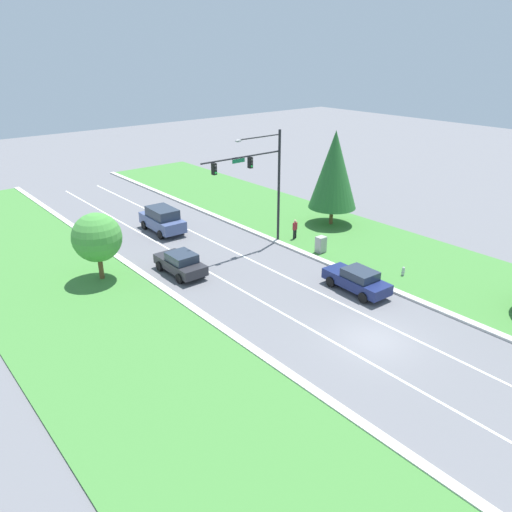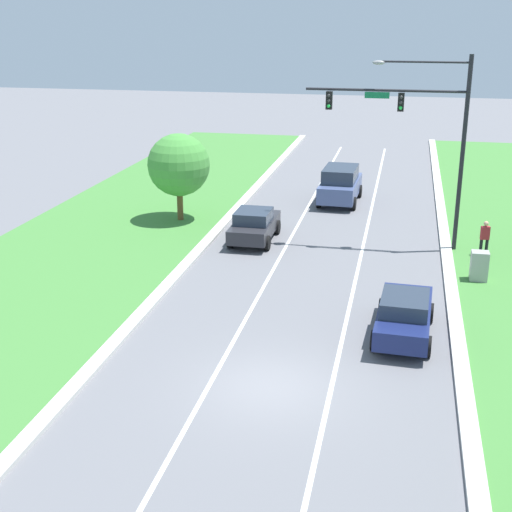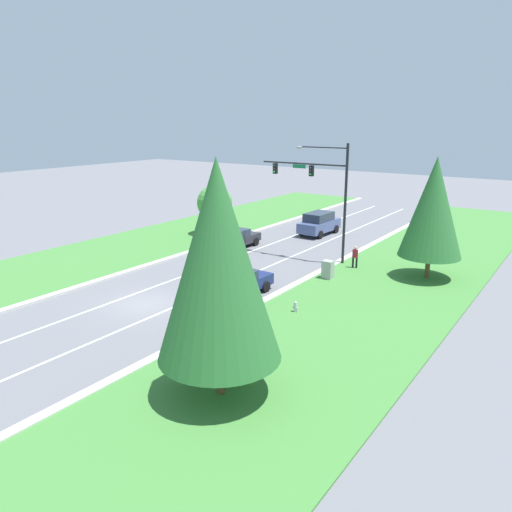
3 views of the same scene
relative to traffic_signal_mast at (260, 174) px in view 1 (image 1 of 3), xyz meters
The scene contains 16 objects.
ground_plane 16.08m from the traffic_signal_mast, 105.76° to the right, with size 160.00×160.00×0.00m, color slate.
curb_strip_right 15.60m from the traffic_signal_mast, 83.74° to the right, with size 0.50×90.00×0.15m.
curb_strip_left 18.32m from the traffic_signal_mast, 123.98° to the right, with size 0.50×90.00×0.15m.
grass_verge_right 16.97m from the traffic_signal_mast, 64.65° to the right, with size 10.00×90.00×0.08m.
grass_verge_left 21.57m from the traffic_signal_mast, 136.08° to the right, with size 10.00×90.00×0.08m.
lane_stripe_inner_left 16.62m from the traffic_signal_mast, 112.15° to the right, with size 0.14×81.00×0.01m.
lane_stripe_inner_right 15.72m from the traffic_signal_mast, 98.94° to the right, with size 0.14×81.00×0.01m.
traffic_signal_mast is the anchor object (origin of this frame).
slate_blue_suv 10.08m from the traffic_signal_mast, 118.12° to the left, with size 2.36×4.93×2.11m.
charcoal_sedan 9.07m from the traffic_signal_mast, behind, with size 2.02×4.30×1.59m.
navy_sedan 11.19m from the traffic_signal_mast, 91.43° to the right, with size 2.11×4.63×1.56m.
utility_cabinet 7.09m from the traffic_signal_mast, 56.05° to the right, with size 0.70×0.60×1.31m.
pedestrian 5.88m from the traffic_signal_mast, 11.42° to the right, with size 0.42×0.30×1.69m.
fire_hydrant 12.55m from the traffic_signal_mast, 69.29° to the right, with size 0.34×0.20×0.70m.
oak_near_left_tree 12.66m from the traffic_signal_mast, 169.82° to the left, with size 3.27×3.27×4.67m.
conifer_far_right_tree 8.26m from the traffic_signal_mast, ahead, with size 4.15×4.15×8.25m.
Camera 1 is at (-19.53, -13.66, 14.61)m, focal length 35.00 mm.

